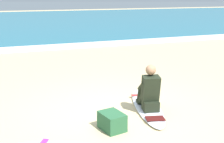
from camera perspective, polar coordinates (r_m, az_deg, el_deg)
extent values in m
plane|color=#CCB584|center=(6.25, 0.75, -7.71)|extent=(80.00, 80.00, 0.00)
cube|color=teal|center=(27.11, -16.57, 9.30)|extent=(80.00, 28.00, 0.10)
cube|color=white|center=(13.60, -11.62, 4.64)|extent=(80.00, 0.90, 0.11)
ellipsoid|color=silver|center=(6.47, 6.77, -6.69)|extent=(1.10, 2.34, 0.07)
cube|color=red|center=(7.04, 5.67, -4.51)|extent=(0.49, 0.22, 0.01)
cube|color=#4A1311|center=(5.80, 8.34, -8.96)|extent=(0.41, 0.33, 0.01)
cube|color=black|center=(6.12, 7.47, -6.57)|extent=(0.36, 0.32, 0.20)
cylinder|color=black|center=(6.21, 6.13, -4.74)|extent=(0.23, 0.43, 0.43)
cylinder|color=black|center=(6.40, 5.49, -4.40)|extent=(0.17, 0.28, 0.42)
cube|color=black|center=(6.53, 5.25, -5.82)|extent=(0.14, 0.24, 0.05)
cylinder|color=black|center=(6.26, 7.89, -4.62)|extent=(0.23, 0.43, 0.43)
cylinder|color=black|center=(6.46, 7.47, -4.26)|extent=(0.17, 0.28, 0.42)
cube|color=black|center=(6.59, 7.27, -5.67)|extent=(0.14, 0.24, 0.05)
cube|color=black|center=(6.04, 7.47, -3.34)|extent=(0.39, 0.35, 0.57)
sphere|color=#A37556|center=(5.96, 7.51, 0.32)|extent=(0.21, 0.21, 0.21)
cylinder|color=black|center=(6.13, 5.81, -2.77)|extent=(0.16, 0.41, 0.31)
cylinder|color=black|center=(6.21, 8.31, -2.62)|extent=(0.16, 0.41, 0.31)
cube|color=#285B38|center=(5.40, 0.00, -9.62)|extent=(0.44, 0.54, 0.32)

